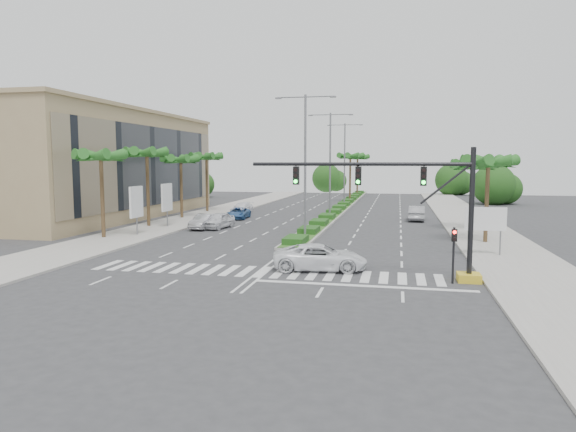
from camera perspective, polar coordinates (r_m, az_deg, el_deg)
name	(u,v)px	position (r m, az deg, el deg)	size (l,w,h in m)	color
ground	(262,272)	(30.22, -2.87, -6.25)	(160.00, 160.00, 0.00)	#333335
footpath_right	(482,233)	(49.51, 20.79, -1.76)	(6.00, 120.00, 0.15)	gray
footpath_left	(170,224)	(54.02, -13.00, -0.92)	(6.00, 120.00, 0.15)	gray
median	(343,207)	(74.19, 6.17, 1.05)	(2.20, 75.00, 0.20)	gray
median_grass	(343,206)	(74.18, 6.17, 1.14)	(1.80, 75.00, 0.04)	#33561D
building	(105,166)	(64.09, -19.64, 5.26)	(12.00, 36.00, 12.00)	tan
signal_gantry	(428,217)	(28.72, 15.26, -0.10)	(12.60, 1.20, 7.20)	gold
pedestrian_signal	(454,246)	(28.34, 17.95, -3.15)	(0.28, 0.36, 3.00)	black
direction_sign	(485,221)	(37.19, 21.08, -0.52)	(2.70, 0.11, 3.40)	slate
billboard_near	(136,202)	(46.32, -16.50, 1.47)	(0.18, 2.10, 4.35)	slate
billboard_far	(167,198)	(51.66, -13.31, 1.99)	(0.18, 2.10, 4.35)	slate
palm_left_near	(101,159)	(45.49, -20.07, 5.97)	(4.57, 4.68, 7.55)	brown
palm_left_mid	(147,156)	(52.44, -15.41, 6.49)	(4.57, 4.68, 7.95)	brown
palm_left_far	(181,162)	(59.65, -11.83, 5.93)	(4.57, 4.68, 7.35)	brown
palm_left_end	(206,159)	(67.04, -9.05, 6.29)	(4.57, 4.68, 7.75)	brown
palm_right_near	(488,165)	(43.07, 21.36, 5.30)	(4.57, 4.68, 7.05)	brown
palm_right_far	(474,168)	(50.99, 19.92, 5.06)	(4.57, 4.68, 6.75)	brown
palm_median_a	(350,158)	(83.88, 6.94, 6.43)	(4.57, 4.68, 8.05)	brown
palm_median_b	(358,159)	(98.83, 7.74, 6.34)	(4.57, 4.68, 8.05)	brown
streetlight_near	(305,158)	(43.22, 1.93, 6.51)	(5.10, 0.25, 12.00)	slate
streetlight_mid	(330,159)	(59.03, 4.70, 6.33)	(5.10, 0.25, 12.00)	slate
streetlight_far	(345,160)	(74.92, 6.30, 6.23)	(5.10, 0.25, 12.00)	slate
car_parked_a	(218,220)	(50.41, -7.78, -0.49)	(1.85, 4.59, 1.56)	silver
car_parked_b	(204,221)	(50.27, -9.32, -0.61)	(1.52, 4.35, 1.43)	#A5A4A8
car_parked_c	(238,213)	(58.85, -5.55, 0.31)	(2.12, 4.59, 1.28)	#325E98
car_parked_d	(242,208)	(65.64, -5.16, 0.91)	(1.83, 4.49, 1.30)	white
car_crossing	(320,257)	(30.70, 3.60, -4.59)	(2.57, 5.57, 1.55)	white
car_right	(417,213)	(58.54, 14.11, 0.30)	(1.72, 4.92, 1.62)	#AEAEB3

